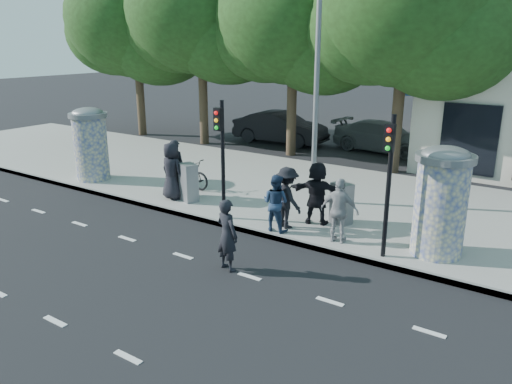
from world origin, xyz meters
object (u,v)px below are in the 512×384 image
Objects in this scene: ad_column_left at (91,142)px; ped_d at (287,198)px; car_right at (384,137)px; ped_e at (340,211)px; traffic_pole_near at (221,148)px; ped_a at (172,171)px; street_lamp at (317,51)px; bicycle at (186,173)px; ped_c at (276,203)px; ped_f at (317,193)px; car_mid at (280,128)px; ad_column_right at (441,199)px; cabinet_right at (342,203)px; ped_b at (176,168)px; man_road at (227,235)px; traffic_pole_far at (389,173)px; cabinet_left at (189,183)px.

ped_d is at bearing -1.84° from ad_column_left.
ped_e is at bearing -159.27° from car_right.
traffic_pole_near is 2.83m from ped_a.
street_lamp is 4.13× the size of bicycle.
ped_c is at bearing -4.45° from ad_column_left.
street_lamp reaches higher than ped_f.
ped_f is 0.37× the size of car_mid.
ad_column_right reaches higher than ped_f.
traffic_pole_near is at bearing -121.19° from bicycle.
ad_column_left is 3.87m from bicycle.
cabinet_right is (-2.80, 0.66, -0.80)m from ad_column_right.
ad_column_left is at bearing 166.13° from car_mid.
ad_column_left is 2.27× the size of cabinet_right.
ped_b is 0.97× the size of bicycle.
ped_c is at bearing 1.86° from traffic_pole_near.
car_mid is at bearing -33.14° from ped_d.
ped_f reaches higher than ped_e.
cabinet_right is at bearing -74.62° from ped_e.
ped_d is 2.79m from man_road.
traffic_pole_near and traffic_pole_far have the same top height.
ped_c reaches higher than cabinet_left.
ped_d is (0.13, 0.38, 0.07)m from ped_c.
ad_column_left is 12.40m from ad_column_right.
street_lamp reaches higher than cabinet_left.
ped_c is at bearing -82.64° from street_lamp.
ad_column_right is 5.91m from traffic_pole_near.
man_road reaches higher than bicycle.
ped_a is 5.61m from cabinet_right.
ped_a reaches higher than bicycle.
street_lamp is 10.98m from car_mid.
ped_d is 0.35× the size of car_right.
traffic_pole_far is 0.70× the size of car_mid.
ped_b is (3.93, 0.25, -0.45)m from ad_column_left.
car_right is at bearing 116.05° from ad_column_right.
ped_a reaches higher than ped_d.
car_mid reaches higher than cabinet_right.
car_mid is (1.85, 10.30, -0.74)m from ad_column_left.
street_lamp reaches higher than ped_e.
man_road is 0.88× the size of bicycle.
ped_b is 1.20× the size of ped_c.
traffic_pole_near is at bearing 1.68° from cabinet_left.
ped_c is 0.32× the size of car_mid.
cabinet_left is (-3.67, 0.65, -0.17)m from ped_c.
ped_b is at bearing 172.72° from traffic_pole_far.
ped_b is at bearing -172.02° from car_mid.
man_road is 0.35× the size of car_right.
traffic_pole_far is 7.62m from ped_b.
ped_d is at bearing -109.79° from ped_c.
street_lamp is (8.00, 2.13, 3.26)m from ad_column_left.
ad_column_right is 14.63m from car_mid.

